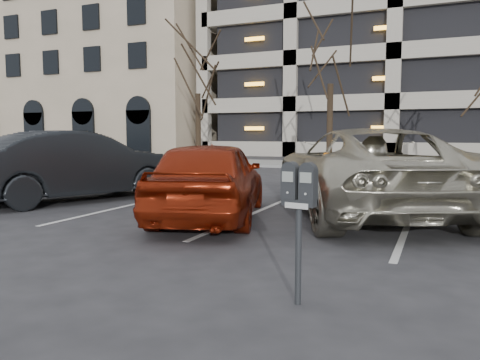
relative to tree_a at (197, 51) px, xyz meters
name	(u,v)px	position (x,y,z in m)	size (l,w,h in m)	color
ground	(287,247)	(10.00, -16.00, -5.83)	(140.00, 140.00, 0.00)	#28282B
sidewalk	(395,167)	(10.00, 0.00, -5.77)	(80.00, 4.00, 0.12)	gray
stall_lines	(253,213)	(8.60, -13.70, -5.82)	(16.90, 5.20, 0.00)	silver
office_building	(100,70)	(-18.00, 13.92, 1.66)	(26.00, 16.20, 15.00)	gray
tree_a	(197,51)	(0.00, 0.00, 0.00)	(3.55, 3.55, 8.07)	black
tree_b	(331,32)	(7.00, 0.00, 0.34)	(3.76, 3.76, 8.54)	black
parking_meter	(299,198)	(10.74, -18.00, -4.87)	(0.33, 0.17, 1.25)	black
suv_silver	(365,171)	(10.54, -12.84, -5.02)	(4.91, 6.43, 1.63)	#B5B09A
car_red	(210,179)	(8.11, -14.53, -5.11)	(1.69, 4.21, 1.43)	maroon
car_dark	(77,166)	(4.22, -13.64, -5.03)	(1.69, 4.84, 1.59)	black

